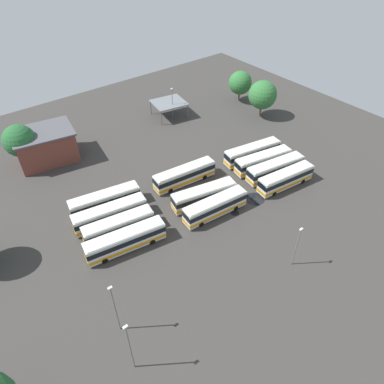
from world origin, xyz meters
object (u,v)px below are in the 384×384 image
Objects in this scene: bus_row0_slot3 at (286,178)px; bus_row2_slot0 at (105,201)px; bus_row0_slot0 at (252,152)px; tree_northwest at (240,83)px; bus_row2_slot3 at (125,240)px; maintenance_shelter at (169,103)px; depot_building at (46,145)px; tree_northeast at (19,141)px; bus_row1_slot2 at (204,195)px; bus_row2_slot2 at (119,226)px; bus_row1_slot3 at (215,206)px; lamp_post_mid_lot at (172,102)px; bus_row2_slot1 at (110,214)px; lamp_post_far_corner at (115,308)px; lamp_post_near_entrance at (297,245)px; bus_row1_slot0 at (185,175)px; tree_north_edge at (263,95)px; lamp_post_by_building at (130,346)px; bus_row0_slot1 at (263,161)px; bus_row0_slot2 at (275,168)px.

bus_row2_slot0 is (30.36, -15.79, 0.00)m from bus_row0_slot3.
tree_northwest is at bearing -128.49° from bus_row0_slot0.
bus_row2_slot3 is 1.47× the size of maintenance_shelter.
depot_building is 1.41× the size of tree_northeast.
bus_row2_slot2 is (16.07, -2.69, -0.00)m from bus_row1_slot2.
bus_row1_slot2 is 3.55m from bus_row1_slot3.
maintenance_shelter is 1.64m from lamp_post_mid_lot.
bus_row1_slot2 is 0.96× the size of bus_row2_slot1.
bus_row2_slot0 is 24.24m from lamp_post_far_corner.
lamp_post_near_entrance reaches higher than bus_row2_slot3.
bus_row1_slot3 is 16.59m from bus_row2_slot3.
depot_building is at bearing -49.04° from bus_row0_slot3.
bus_row1_slot0 is at bearing -177.14° from bus_row2_slot1.
tree_northeast is at bearing -93.75° from lamp_post_far_corner.
lamp_post_near_entrance is 0.85× the size of lamp_post_far_corner.
bus_row1_slot0 is 1.07× the size of bus_row2_slot2.
tree_north_edge is (-49.45, -17.43, 3.98)m from bus_row2_slot3.
depot_building is 52.01m from tree_northwest.
tree_northwest is (-20.13, 3.27, 0.78)m from lamp_post_mid_lot.
tree_northeast is (23.14, -50.98, 1.92)m from lamp_post_near_entrance.
lamp_post_by_building reaches higher than lamp_post_far_corner.
bus_row0_slot0 is at bearing -171.54° from bus_row2_slot3.
maintenance_shelter is at bearing -129.28° from lamp_post_by_building.
maintenance_shelter is 0.96× the size of lamp_post_by_building.
bus_row1_slot2 is 31.13m from lamp_post_by_building.
bus_row2_slot2 is (32.57, -1.88, -0.00)m from bus_row0_slot1.
bus_row1_slot0 is at bearing -97.28° from bus_row1_slot2.
bus_row0_slot2 is 0.97× the size of bus_row2_slot3.
maintenance_shelter is at bearing -136.87° from bus_row2_slot2.
bus_row2_slot2 is 1.29× the size of tree_north_edge.
tree_north_edge is at bearing -160.58° from bus_row2_slot3.
lamp_post_near_entrance is 50.79m from lamp_post_mid_lot.
bus_row2_slot1 is 1.40× the size of lamp_post_far_corner.
tree_northwest is (-50.48, -20.41, 3.30)m from bus_row2_slot1.
lamp_post_mid_lot reaches higher than bus_row2_slot3.
lamp_post_far_corner reaches higher than depot_building.
bus_row1_slot2 is 38.61m from tree_northeast.
lamp_post_mid_lot reaches higher than bus_row2_slot1.
depot_building is 1.63× the size of tree_northwest.
depot_building is 49.90m from lamp_post_by_building.
bus_row0_slot1 is at bearing -177.18° from bus_row1_slot2.
bus_row2_slot1 is 1.38× the size of lamp_post_by_building.
lamp_post_far_corner is (26.02, -7.04, 0.70)m from lamp_post_near_entrance.
tree_northeast is at bearing -45.47° from bus_row0_slot3.
bus_row0_slot2 is at bearing -105.01° from bus_row0_slot3.
bus_row2_slot3 is at bearing 98.44° from tree_northeast.
bus_row0_slot0 is at bearing 141.36° from depot_building.
bus_row2_slot3 is (0.95, 6.84, 0.00)m from bus_row2_slot1.
bus_row0_slot3 is at bearing 170.70° from bus_row2_slot3.
bus_row1_slot0 and bus_row2_slot2 have the same top height.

